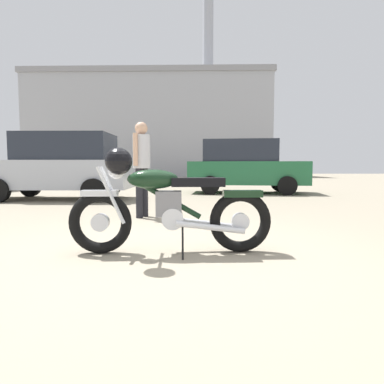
% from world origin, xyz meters
% --- Properties ---
extents(ground_plane, '(80.00, 80.00, 0.00)m').
position_xyz_m(ground_plane, '(0.00, 0.00, 0.00)').
color(ground_plane, gray).
extents(vintage_motorcycle, '(2.08, 0.73, 1.07)m').
position_xyz_m(vintage_motorcycle, '(0.01, 0.04, 0.49)').
color(vintage_motorcycle, black).
rests_on(vintage_motorcycle, ground_plane).
extents(bystander, '(0.30, 0.43, 1.66)m').
position_xyz_m(bystander, '(-0.64, 2.46, 1.02)').
color(bystander, black).
rests_on(bystander, ground_plane).
extents(dark_sedan_left, '(3.91, 1.86, 1.78)m').
position_xyz_m(dark_sedan_left, '(-3.39, 5.65, 0.92)').
color(dark_sedan_left, black).
rests_on(dark_sedan_left, ground_plane).
extents(pale_sedan_back, '(4.04, 2.11, 1.78)m').
position_xyz_m(pale_sedan_back, '(1.92, 7.95, 0.92)').
color(pale_sedan_back, black).
rests_on(pale_sedan_back, ground_plane).
extents(industrial_building, '(23.18, 12.34, 20.73)m').
position_xyz_m(industrial_building, '(-4.29, 32.38, 4.96)').
color(industrial_building, '#9EA0A8').
rests_on(industrial_building, ground_plane).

